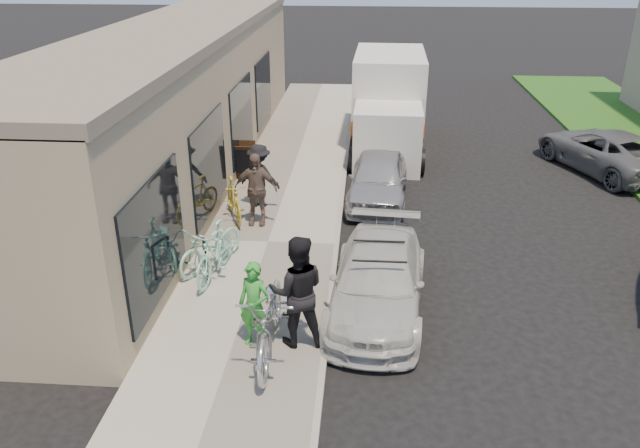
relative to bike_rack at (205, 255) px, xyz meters
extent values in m
plane|color=black|center=(3.00, -1.34, -0.62)|extent=(120.00, 120.00, 0.00)
cube|color=#9D9A8D|center=(1.00, 1.66, -0.54)|extent=(3.00, 34.00, 0.15)
cube|color=gray|center=(2.55, 1.66, -0.55)|extent=(0.12, 34.00, 0.13)
cube|color=tan|center=(-2.25, 6.66, 1.38)|extent=(3.50, 20.00, 4.00)
cube|color=#77695A|center=(-2.25, 6.66, 3.48)|extent=(3.60, 20.00, 0.25)
cube|color=black|center=(-0.48, -1.34, 0.98)|extent=(0.06, 3.00, 2.20)
cube|color=black|center=(-0.48, 2.66, 0.98)|extent=(0.06, 3.00, 2.20)
cube|color=black|center=(-0.48, 6.66, 0.98)|extent=(0.06, 3.00, 2.20)
cube|color=black|center=(-0.48, 10.66, 0.98)|extent=(0.06, 3.00, 2.20)
cylinder|color=black|center=(0.08, -0.24, -0.09)|extent=(0.05, 0.05, 0.75)
cylinder|color=black|center=(-0.08, 0.24, -0.09)|extent=(0.05, 0.05, 0.75)
cylinder|color=black|center=(0.00, 0.00, 0.28)|extent=(0.21, 0.49, 0.05)
cube|color=black|center=(-0.31, 5.51, 0.06)|extent=(0.63, 0.27, 1.03)
cube|color=black|center=(-0.30, 5.89, 0.06)|extent=(0.63, 0.27, 1.03)
cube|color=black|center=(-0.31, 5.48, 0.11)|extent=(0.51, 0.18, 0.74)
imported|color=beige|center=(3.44, -0.73, -0.01)|extent=(2.07, 4.32, 1.21)
cylinder|color=black|center=(3.44, -1.18, 0.61)|extent=(0.96, 0.04, 0.04)
cylinder|color=black|center=(3.44, -0.38, 0.61)|extent=(0.96, 0.04, 0.04)
imported|color=#A7A8AD|center=(3.50, 4.65, 0.02)|extent=(1.75, 3.82, 1.27)
cube|color=silver|center=(3.79, 7.32, 0.32)|extent=(2.04, 2.04, 1.89)
cube|color=black|center=(3.79, 7.32, 0.72)|extent=(1.84, 0.11, 0.89)
cube|color=silver|center=(3.87, 10.30, 0.92)|extent=(2.40, 4.23, 2.88)
cube|color=#D8540C|center=(3.87, 10.30, 0.27)|extent=(2.42, 4.25, 0.55)
cylinder|color=black|center=(2.78, 6.85, -0.22)|extent=(0.27, 0.80, 0.79)
cylinder|color=black|center=(4.77, 6.79, -0.22)|extent=(0.27, 0.80, 0.79)
cylinder|color=black|center=(2.81, 7.94, -0.22)|extent=(0.27, 0.80, 0.79)
cylinder|color=black|center=(4.80, 7.89, -0.22)|extent=(0.27, 0.80, 0.79)
cylinder|color=black|center=(2.92, 11.72, -0.22)|extent=(0.27, 0.80, 0.79)
cylinder|color=black|center=(4.91, 11.66, -0.22)|extent=(0.27, 0.80, 0.79)
imported|color=#535558|center=(10.29, 7.59, 0.01)|extent=(3.62, 5.00, 1.26)
imported|color=#BBBBBD|center=(1.69, -2.43, 0.18)|extent=(0.93, 2.51, 1.31)
imported|color=green|center=(1.40, -2.26, 0.30)|extent=(0.65, 0.54, 1.53)
imported|color=black|center=(2.09, -2.12, 0.51)|extent=(1.04, 0.86, 1.96)
imported|color=#90D8C3|center=(0.19, 0.00, 0.09)|extent=(0.79, 1.91, 1.12)
imported|color=#90D8C3|center=(0.01, 0.42, 0.02)|extent=(1.43, 1.95, 0.98)
imported|color=gold|center=(0.00, 2.86, 0.03)|extent=(1.06, 1.73, 1.00)
imported|color=black|center=(0.50, 3.72, 0.35)|extent=(1.18, 0.88, 1.63)
imported|color=brown|center=(0.59, 2.63, 0.41)|extent=(1.04, 0.45, 1.76)
camera|label=1|loc=(3.12, -10.89, 5.75)|focal=35.00mm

